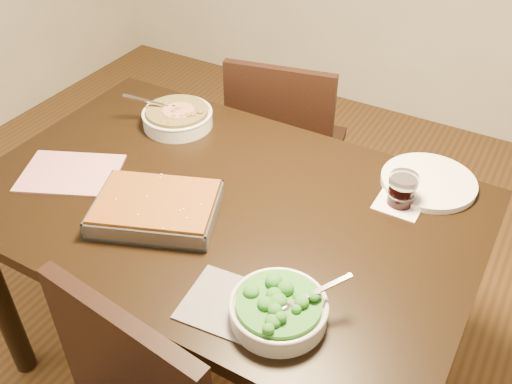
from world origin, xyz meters
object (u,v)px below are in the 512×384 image
(baking_dish, at_px, (156,208))
(chair_far, at_px, (285,144))
(table, at_px, (222,226))
(broccoli_bowl, at_px, (279,309))
(dinner_plate, at_px, (428,182))
(wine_tumbler, at_px, (402,189))
(stew_bowl, at_px, (177,117))

(baking_dish, distance_m, chair_far, 0.88)
(table, xyz_separation_m, chair_far, (-0.15, 0.69, -0.17))
(table, xyz_separation_m, broccoli_bowl, (0.33, -0.28, 0.13))
(broccoli_bowl, distance_m, baking_dish, 0.47)
(table, relative_size, baking_dish, 3.60)
(dinner_plate, xyz_separation_m, chair_far, (-0.63, 0.33, -0.27))
(baking_dish, distance_m, dinner_plate, 0.77)
(table, height_order, wine_tumbler, wine_tumbler)
(chair_far, bearing_deg, baking_dish, 80.85)
(baking_dish, height_order, dinner_plate, baking_dish)
(wine_tumbler, distance_m, dinner_plate, 0.14)
(broccoli_bowl, bearing_deg, wine_tumbler, 78.79)
(table, bearing_deg, dinner_plate, 36.85)
(table, distance_m, baking_dish, 0.22)
(dinner_plate, bearing_deg, baking_dish, -139.71)
(stew_bowl, height_order, broccoli_bowl, stew_bowl)
(wine_tumbler, relative_size, dinner_plate, 0.33)
(wine_tumbler, bearing_deg, dinner_plate, 70.68)
(table, relative_size, chair_far, 1.61)
(stew_bowl, distance_m, broccoli_bowl, 0.87)
(dinner_plate, bearing_deg, table, -143.15)
(baking_dish, height_order, chair_far, chair_far)
(baking_dish, xyz_separation_m, wine_tumbler, (0.55, 0.38, 0.02))
(broccoli_bowl, height_order, chair_far, chair_far)
(dinner_plate, bearing_deg, stew_bowl, -173.36)
(stew_bowl, xyz_separation_m, wine_tumbler, (0.77, -0.03, 0.02))
(stew_bowl, distance_m, wine_tumbler, 0.77)
(table, distance_m, wine_tumbler, 0.52)
(dinner_plate, distance_m, chair_far, 0.76)
(wine_tumbler, relative_size, chair_far, 0.10)
(table, relative_size, broccoli_bowl, 6.35)
(stew_bowl, height_order, dinner_plate, stew_bowl)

